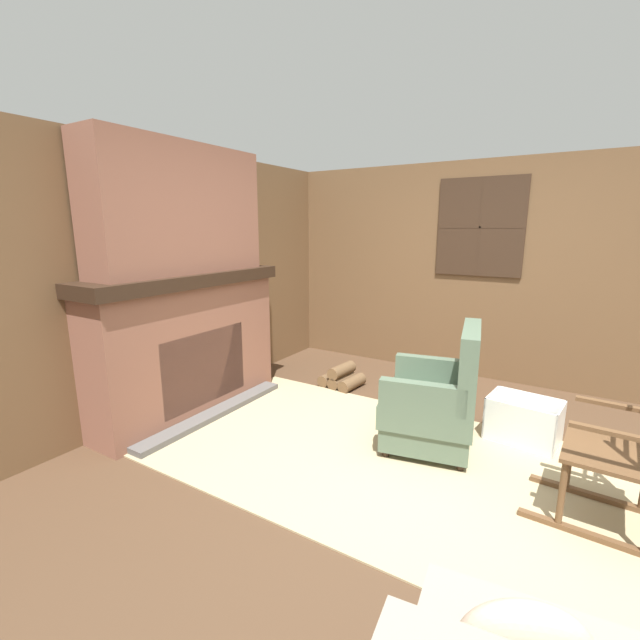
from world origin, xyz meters
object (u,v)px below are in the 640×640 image
(storage_case, at_px, (223,260))
(armchair, at_px, (435,404))
(rocking_chair, at_px, (619,457))
(firewood_stack, at_px, (342,378))
(laundry_basket, at_px, (523,420))
(oil_lamp_vase, at_px, (107,266))

(storage_case, bearing_deg, armchair, -1.02)
(armchair, relative_size, storage_case, 4.05)
(rocking_chair, bearing_deg, firewood_stack, -22.30)
(laundry_basket, bearing_deg, storage_case, -171.35)
(firewood_stack, distance_m, oil_lamp_vase, 2.50)
(armchair, bearing_deg, laundry_basket, -152.68)
(rocking_chair, bearing_deg, storage_case, -3.72)
(armchair, distance_m, oil_lamp_vase, 2.66)
(oil_lamp_vase, bearing_deg, firewood_stack, 64.14)
(rocking_chair, bearing_deg, armchair, -14.27)
(rocking_chair, distance_m, laundry_basket, 1.01)
(rocking_chair, xyz_separation_m, laundry_basket, (-0.55, 0.80, -0.25))
(oil_lamp_vase, bearing_deg, laundry_basket, 30.70)
(firewood_stack, bearing_deg, storage_case, -142.31)
(firewood_stack, bearing_deg, oil_lamp_vase, -115.86)
(rocking_chair, distance_m, firewood_stack, 2.62)
(rocking_chair, relative_size, firewood_stack, 2.94)
(storage_case, bearing_deg, oil_lamp_vase, -90.01)
(storage_case, bearing_deg, firewood_stack, 37.69)
(rocking_chair, relative_size, oil_lamp_vase, 4.02)
(firewood_stack, height_order, oil_lamp_vase, oil_lamp_vase)
(rocking_chair, height_order, firewood_stack, rocking_chair)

